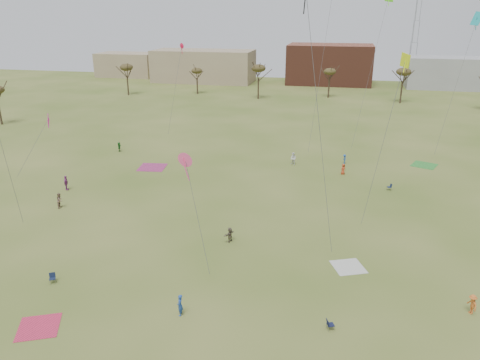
% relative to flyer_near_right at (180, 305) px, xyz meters
% --- Properties ---
extents(ground, '(260.00, 260.00, 0.00)m').
position_rel_flyer_near_right_xyz_m(ground, '(1.21, 3.62, -0.88)').
color(ground, '#415B1C').
rests_on(ground, ground).
extents(flyer_near_right, '(0.58, 0.73, 1.75)m').
position_rel_flyer_near_right_xyz_m(flyer_near_right, '(0.00, 0.00, 0.00)').
color(flyer_near_right, '#214498').
rests_on(flyer_near_right, ground).
extents(spectator_fore_b, '(0.85, 1.01, 1.82)m').
position_rel_flyer_near_right_xyz_m(spectator_fore_b, '(-20.72, 16.35, 0.04)').
color(spectator_fore_b, '#7B5E4E').
rests_on(spectator_fore_b, ground).
extents(spectator_fore_c, '(1.06, 1.50, 1.56)m').
position_rel_flyer_near_right_xyz_m(spectator_fore_c, '(0.87, 12.40, -0.10)').
color(spectator_fore_c, brown).
rests_on(spectator_fore_c, ground).
extents(flyer_mid_b, '(0.92, 1.20, 1.63)m').
position_rel_flyer_near_right_xyz_m(flyer_mid_b, '(21.77, 5.04, -0.06)').
color(flyer_mid_b, '#D06527').
rests_on(flyer_mid_b, ground).
extents(spectator_mid_d, '(0.77, 1.22, 1.94)m').
position_rel_flyer_near_right_xyz_m(spectator_mid_d, '(-23.21, 21.62, 0.09)').
color(spectator_mid_d, '#903C88').
rests_on(spectator_mid_d, ground).
extents(spectator_mid_e, '(1.16, 1.12, 1.88)m').
position_rel_flyer_near_right_xyz_m(spectator_mid_e, '(4.36, 38.46, 0.06)').
color(spectator_mid_e, white).
rests_on(spectator_mid_e, ground).
extents(flyer_far_a, '(0.88, 1.50, 1.54)m').
position_rel_flyer_near_right_xyz_m(flyer_far_a, '(-24.53, 39.27, -0.10)').
color(flyer_far_a, '#216323').
rests_on(flyer_far_a, ground).
extents(flyer_far_b, '(0.88, 0.90, 1.56)m').
position_rel_flyer_near_right_xyz_m(flyer_far_b, '(11.78, 35.64, -0.09)').
color(flyer_far_b, '#C44321').
rests_on(flyer_far_b, ground).
extents(flyer_far_c, '(0.74, 1.03, 1.44)m').
position_rel_flyer_near_right_xyz_m(flyer_far_c, '(11.91, 40.70, -0.16)').
color(flyer_far_c, '#204C94').
rests_on(flyer_far_c, ground).
extents(blanket_red, '(3.84, 3.84, 0.03)m').
position_rel_flyer_near_right_xyz_m(blanket_red, '(-9.72, -3.68, -0.87)').
color(blanket_red, '#D0294E').
rests_on(blanket_red, ground).
extents(blanket_cream, '(3.53, 3.53, 0.03)m').
position_rel_flyer_near_right_xyz_m(blanket_cream, '(12.58, 9.96, -0.87)').
color(blanket_cream, silver).
rests_on(blanket_cream, ground).
extents(blanket_plum, '(4.32, 4.32, 0.03)m').
position_rel_flyer_near_right_xyz_m(blanket_plum, '(-15.95, 32.60, -0.87)').
color(blanket_plum, '#9F3168').
rests_on(blanket_plum, ground).
extents(blanket_olive, '(4.38, 4.38, 0.03)m').
position_rel_flyer_near_right_xyz_m(blanket_olive, '(23.73, 42.48, -0.87)').
color(blanket_olive, '#348F34').
rests_on(blanket_olive, ground).
extents(camp_chair_left, '(0.70, 0.72, 0.87)m').
position_rel_flyer_near_right_xyz_m(camp_chair_left, '(-12.17, 1.83, -0.62)').
color(camp_chair_left, '#141F39').
rests_on(camp_chair_left, ground).
extents(camp_chair_center, '(0.70, 0.67, 0.87)m').
position_rel_flyer_near_right_xyz_m(camp_chair_center, '(11.27, 0.74, -0.62)').
color(camp_chair_center, '#131836').
rests_on(camp_chair_center, ground).
extents(camp_chair_right, '(0.66, 0.62, 0.87)m').
position_rel_flyer_near_right_xyz_m(camp_chair_right, '(17.71, 30.66, -0.62)').
color(camp_chair_right, '#151F3B').
rests_on(camp_chair_right, ground).
extents(kites_aloft, '(60.92, 48.08, 26.57)m').
position_rel_flyer_near_right_xyz_m(kites_aloft, '(6.33, 27.65, 20.37)').
color(kites_aloft, red).
rests_on(kites_aloft, ground).
extents(tree_line, '(117.44, 49.32, 8.91)m').
position_rel_flyer_near_right_xyz_m(tree_line, '(-1.64, 82.74, 6.21)').
color(tree_line, '#3A2B1E').
rests_on(tree_line, ground).
extents(building_tan, '(32.00, 14.00, 10.00)m').
position_rel_flyer_near_right_xyz_m(building_tan, '(-33.79, 118.62, 4.12)').
color(building_tan, '#937F60').
rests_on(building_tan, ground).
extents(building_brick, '(26.00, 16.00, 12.00)m').
position_rel_flyer_near_right_xyz_m(building_brick, '(6.21, 123.62, 5.12)').
color(building_brick, brown).
rests_on(building_brick, ground).
extents(building_grey, '(24.00, 12.00, 9.00)m').
position_rel_flyer_near_right_xyz_m(building_grey, '(41.21, 121.62, 3.62)').
color(building_grey, gray).
rests_on(building_grey, ground).
extents(building_tan_west, '(20.00, 12.00, 8.00)m').
position_rel_flyer_near_right_xyz_m(building_tan_west, '(-63.79, 125.62, 3.12)').
color(building_tan_west, '#937F60').
rests_on(building_tan_west, ground).
extents(radio_tower, '(1.51, 1.72, 41.00)m').
position_rel_flyer_near_right_xyz_m(radio_tower, '(31.21, 128.62, 18.33)').
color(radio_tower, '#9EA3A8').
rests_on(radio_tower, ground).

